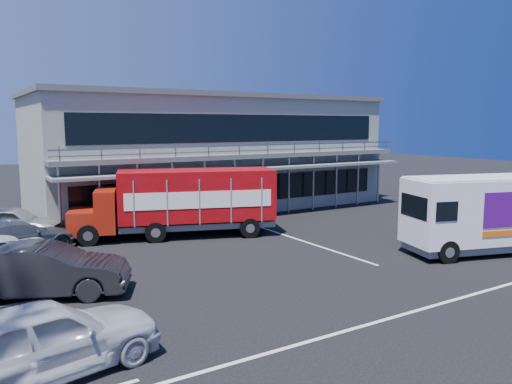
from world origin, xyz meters
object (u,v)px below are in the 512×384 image
red_truck (183,200)px  white_van (484,213)px  parked_car_a (44,339)px  parked_car_b (46,270)px

red_truck → white_van: 13.49m
red_truck → parked_car_a: (-8.07, -11.10, -0.92)m
red_truck → white_van: white_van is taller
red_truck → parked_car_b: bearing=-123.0°
red_truck → parked_car_a: 13.76m
parked_car_a → white_van: bearing=-96.8°
white_van → parked_car_a: (-17.55, -1.50, -0.87)m
parked_car_a → parked_car_b: bearing=-21.0°
red_truck → parked_car_b: red_truck is taller
white_van → parked_car_b: (-16.65, 3.99, -0.89)m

